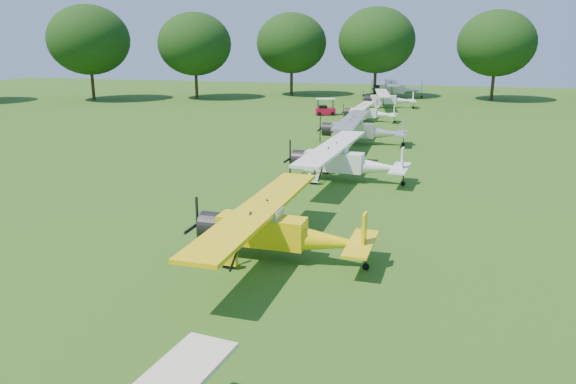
{
  "coord_description": "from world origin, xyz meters",
  "views": [
    {
      "loc": [
        6.17,
        -27.76,
        8.63
      ],
      "look_at": [
        -0.27,
        -2.48,
        1.4
      ],
      "focal_mm": 35.0,
      "sensor_mm": 36.0,
      "label": 1
    }
  ],
  "objects_px": {
    "aircraft_6": "(387,98)",
    "aircraft_3": "(343,159)",
    "golf_cart": "(325,110)",
    "aircraft_5": "(368,112)",
    "aircraft_4": "(360,128)",
    "aircraft_7": "(396,88)",
    "aircraft_2": "(275,227)"
  },
  "relations": [
    {
      "from": "aircraft_6",
      "to": "aircraft_3",
      "type": "bearing_deg",
      "value": -97.58
    },
    {
      "from": "aircraft_2",
      "to": "golf_cart",
      "type": "height_order",
      "value": "aircraft_2"
    },
    {
      "from": "aircraft_3",
      "to": "golf_cart",
      "type": "height_order",
      "value": "aircraft_3"
    },
    {
      "from": "aircraft_2",
      "to": "aircraft_4",
      "type": "bearing_deg",
      "value": 92.51
    },
    {
      "from": "aircraft_3",
      "to": "aircraft_6",
      "type": "xyz_separation_m",
      "value": [
        -0.37,
        38.23,
        -0.17
      ]
    },
    {
      "from": "aircraft_7",
      "to": "golf_cart",
      "type": "xyz_separation_m",
      "value": [
        -6.54,
        -21.47,
        -0.78
      ]
    },
    {
      "from": "aircraft_6",
      "to": "golf_cart",
      "type": "distance_m",
      "value": 10.67
    },
    {
      "from": "aircraft_4",
      "to": "aircraft_5",
      "type": "xyz_separation_m",
      "value": [
        -0.81,
        13.12,
        -0.29
      ]
    },
    {
      "from": "aircraft_7",
      "to": "aircraft_6",
      "type": "bearing_deg",
      "value": -98.01
    },
    {
      "from": "golf_cart",
      "to": "aircraft_7",
      "type": "bearing_deg",
      "value": 55.72
    },
    {
      "from": "aircraft_2",
      "to": "aircraft_5",
      "type": "relative_size",
      "value": 1.29
    },
    {
      "from": "aircraft_6",
      "to": "aircraft_7",
      "type": "bearing_deg",
      "value": 80.92
    },
    {
      "from": "aircraft_2",
      "to": "aircraft_5",
      "type": "height_order",
      "value": "aircraft_2"
    },
    {
      "from": "aircraft_6",
      "to": "golf_cart",
      "type": "height_order",
      "value": "aircraft_6"
    },
    {
      "from": "aircraft_4",
      "to": "aircraft_6",
      "type": "height_order",
      "value": "aircraft_4"
    },
    {
      "from": "aircraft_2",
      "to": "aircraft_5",
      "type": "distance_m",
      "value": 39.06
    },
    {
      "from": "aircraft_3",
      "to": "aircraft_6",
      "type": "distance_m",
      "value": 38.23
    },
    {
      "from": "aircraft_3",
      "to": "aircraft_6",
      "type": "relative_size",
      "value": 1.14
    },
    {
      "from": "aircraft_6",
      "to": "aircraft_7",
      "type": "xyz_separation_m",
      "value": [
        0.21,
        12.89,
        0.19
      ]
    },
    {
      "from": "aircraft_2",
      "to": "aircraft_4",
      "type": "xyz_separation_m",
      "value": [
        0.06,
        25.94,
        -0.02
      ]
    },
    {
      "from": "aircraft_5",
      "to": "golf_cart",
      "type": "bearing_deg",
      "value": 146.18
    },
    {
      "from": "golf_cart",
      "to": "aircraft_5",
      "type": "bearing_deg",
      "value": -53.7
    },
    {
      "from": "aircraft_2",
      "to": "aircraft_3",
      "type": "relative_size",
      "value": 0.98
    },
    {
      "from": "aircraft_6",
      "to": "aircraft_7",
      "type": "distance_m",
      "value": 12.89
    },
    {
      "from": "aircraft_4",
      "to": "aircraft_6",
      "type": "distance_m",
      "value": 25.6
    },
    {
      "from": "aircraft_5",
      "to": "aircraft_7",
      "type": "xyz_separation_m",
      "value": [
        1.23,
        25.37,
        0.35
      ]
    },
    {
      "from": "aircraft_3",
      "to": "aircraft_4",
      "type": "xyz_separation_m",
      "value": [
        -0.58,
        12.63,
        -0.04
      ]
    },
    {
      "from": "aircraft_3",
      "to": "aircraft_5",
      "type": "xyz_separation_m",
      "value": [
        -1.39,
        25.75,
        -0.33
      ]
    },
    {
      "from": "aircraft_5",
      "to": "aircraft_3",
      "type": "bearing_deg",
      "value": -84.37
    },
    {
      "from": "aircraft_3",
      "to": "aircraft_4",
      "type": "bearing_deg",
      "value": 97.26
    },
    {
      "from": "aircraft_2",
      "to": "aircraft_3",
      "type": "bearing_deg",
      "value": 89.91
    },
    {
      "from": "aircraft_5",
      "to": "aircraft_6",
      "type": "relative_size",
      "value": 0.86
    }
  ]
}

